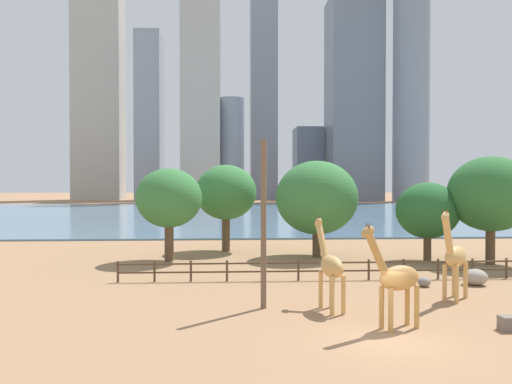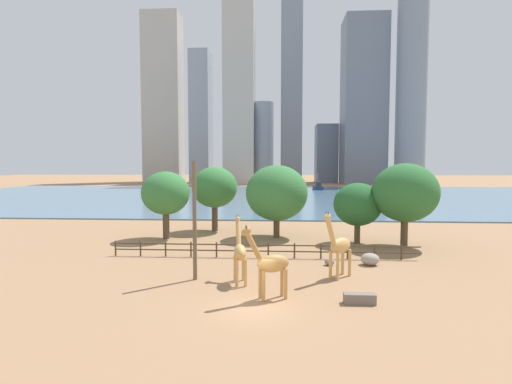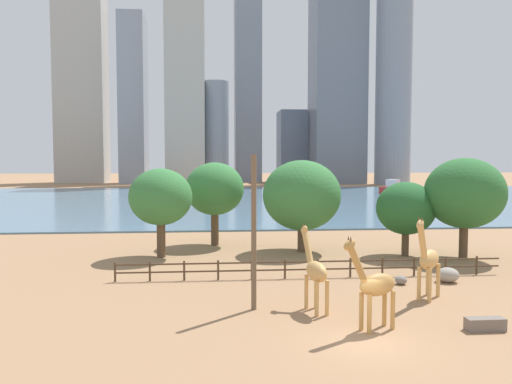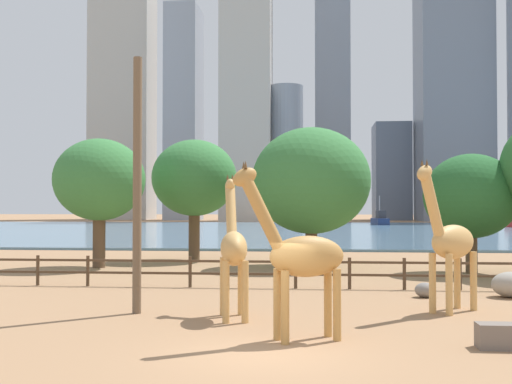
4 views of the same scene
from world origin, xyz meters
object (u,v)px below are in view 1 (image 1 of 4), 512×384
(boulder_near_fence, at_px, (424,282))
(tree_left_large, at_px, (428,211))
(tree_center_broad, at_px, (226,193))
(boat_ferry, at_px, (308,203))
(giraffe_young, at_px, (454,257))
(utility_pole, at_px, (264,224))
(tree_left_small, at_px, (491,194))
(giraffe_tall, at_px, (396,278))
(tree_right_tall, at_px, (317,198))
(boat_sailboat, at_px, (415,204))
(tree_right_small, at_px, (169,198))
(boulder_by_pole, at_px, (475,277))
(giraffe_companion, at_px, (330,266))

(boulder_near_fence, distance_m, tree_left_large, 10.58)
(tree_center_broad, height_order, boat_ferry, tree_center_broad)
(giraffe_young, relative_size, utility_pole, 0.59)
(utility_pole, distance_m, tree_center_broad, 20.34)
(giraffe_young, distance_m, tree_left_small, 13.83)
(giraffe_tall, relative_size, tree_center_broad, 0.59)
(tree_right_tall, xyz_separation_m, boat_sailboat, (33.66, 67.66, -3.55))
(giraffe_tall, bearing_deg, tree_right_small, -80.92)
(tree_center_broad, distance_m, boat_ferry, 79.33)
(boulder_by_pole, height_order, boat_sailboat, boat_sailboat)
(boulder_by_pole, height_order, tree_right_small, tree_right_small)
(boulder_near_fence, bearing_deg, boulder_by_pole, 5.16)
(boulder_by_pole, distance_m, boat_sailboat, 83.39)
(tree_left_small, bearing_deg, tree_center_broad, 157.79)
(tree_center_broad, bearing_deg, giraffe_companion, -76.00)
(utility_pole, xyz_separation_m, tree_right_small, (-6.37, 14.86, 0.78))
(tree_center_broad, bearing_deg, boulder_by_pole, -45.81)
(giraffe_young, height_order, boulder_by_pole, giraffe_young)
(giraffe_tall, relative_size, giraffe_companion, 1.01)
(tree_right_tall, bearing_deg, boulder_near_fence, -69.94)
(utility_pole, bearing_deg, boulder_near_fence, 24.77)
(boulder_near_fence, distance_m, tree_right_tall, 13.39)
(boulder_by_pole, bearing_deg, tree_center_broad, 134.19)
(tree_center_broad, bearing_deg, giraffe_young, -57.87)
(giraffe_tall, xyz_separation_m, tree_center_broad, (-7.30, 23.93, 3.07))
(giraffe_companion, height_order, tree_right_tall, tree_right_tall)
(utility_pole, relative_size, tree_center_broad, 1.07)
(tree_left_large, distance_m, boat_ferry, 83.52)
(tree_right_small, bearing_deg, boulder_by_pole, -27.48)
(utility_pole, height_order, boulder_near_fence, utility_pole)
(tree_center_broad, distance_m, boat_sailboat, 75.97)
(tree_center_broad, height_order, tree_right_tall, tree_right_tall)
(giraffe_companion, height_order, utility_pole, utility_pole)
(boat_sailboat, bearing_deg, tree_center_broad, -68.80)
(tree_left_small, bearing_deg, tree_left_large, 159.98)
(tree_right_tall, bearing_deg, tree_left_small, -18.75)
(boulder_near_fence, bearing_deg, tree_left_large, 67.06)
(tree_center_broad, distance_m, tree_right_small, 6.92)
(boat_ferry, bearing_deg, giraffe_young, 167.75)
(giraffe_tall, bearing_deg, boat_ferry, -119.87)
(utility_pole, height_order, boat_sailboat, utility_pole)
(giraffe_companion, relative_size, tree_right_tall, 0.57)
(tree_left_small, distance_m, boat_sailboat, 75.05)
(boulder_by_pole, distance_m, tree_left_small, 9.99)
(giraffe_tall, distance_m, giraffe_companion, 3.82)
(giraffe_tall, height_order, giraffe_companion, giraffe_tall)
(giraffe_tall, height_order, boulder_near_fence, giraffe_tall)
(boulder_by_pole, bearing_deg, tree_right_tall, 123.18)
(tree_left_large, distance_m, tree_center_broad, 17.00)
(boulder_by_pole, xyz_separation_m, tree_right_small, (-19.35, 10.06, 4.41))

